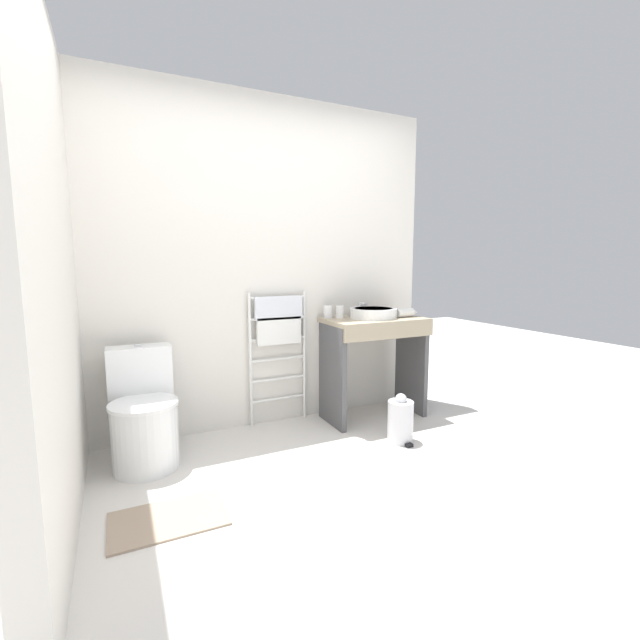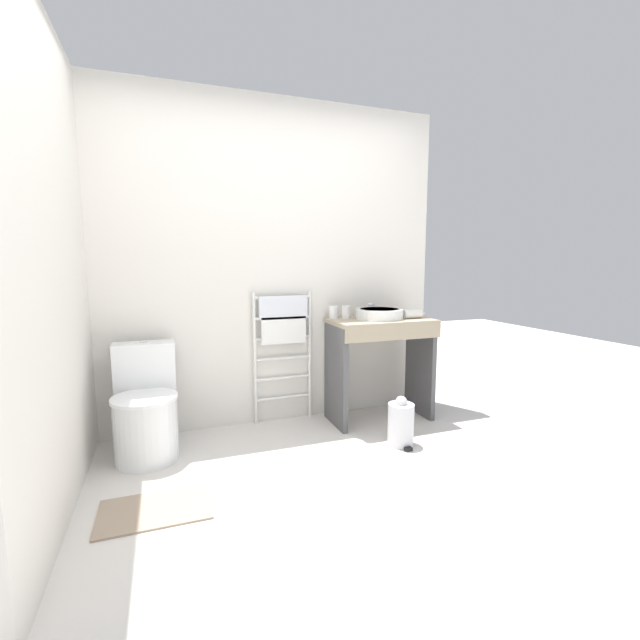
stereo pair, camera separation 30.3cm
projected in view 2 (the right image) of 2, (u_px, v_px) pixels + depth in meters
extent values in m
plane|color=silver|center=(343.00, 520.00, 2.15)|extent=(12.00, 12.00, 0.00)
cube|color=silver|center=(269.00, 264.00, 3.40)|extent=(2.82, 0.12, 2.54)
cube|color=silver|center=(49.00, 266.00, 2.21)|extent=(0.12, 2.18, 2.54)
cylinder|color=white|center=(146.00, 430.00, 2.78)|extent=(0.40, 0.40, 0.41)
cylinder|color=white|center=(144.00, 398.00, 2.75)|extent=(0.41, 0.41, 0.02)
cube|color=white|center=(145.00, 366.00, 2.97)|extent=(0.40, 0.17, 0.33)
cylinder|color=silver|center=(143.00, 342.00, 2.95)|extent=(0.05, 0.05, 0.01)
cylinder|color=white|center=(255.00, 359.00, 3.37)|extent=(0.02, 0.02, 1.06)
cylinder|color=white|center=(310.00, 355.00, 3.52)|extent=(0.02, 0.02, 1.06)
cylinder|color=white|center=(283.00, 397.00, 3.49)|extent=(0.46, 0.02, 0.02)
cylinder|color=white|center=(283.00, 378.00, 3.47)|extent=(0.46, 0.02, 0.02)
cylinder|color=white|center=(283.00, 358.00, 3.45)|extent=(0.46, 0.02, 0.02)
cylinder|color=white|center=(283.00, 338.00, 3.42)|extent=(0.46, 0.02, 0.02)
cylinder|color=white|center=(283.00, 318.00, 3.40)|extent=(0.46, 0.02, 0.02)
cylinder|color=white|center=(282.00, 297.00, 3.38)|extent=(0.46, 0.02, 0.02)
cube|color=silver|center=(283.00, 307.00, 3.37)|extent=(0.39, 0.04, 0.18)
cube|color=white|center=(284.00, 330.00, 3.39)|extent=(0.36, 0.04, 0.21)
cube|color=gray|center=(380.00, 321.00, 3.44)|extent=(0.81, 0.48, 0.03)
cube|color=gray|center=(394.00, 334.00, 3.23)|extent=(0.81, 0.02, 0.10)
cube|color=#4C4C4F|center=(336.00, 376.00, 3.36)|extent=(0.04, 0.41, 0.80)
cube|color=#4C4C4F|center=(420.00, 368.00, 3.62)|extent=(0.04, 0.41, 0.80)
cylinder|color=white|center=(379.00, 314.00, 3.44)|extent=(0.38, 0.38, 0.08)
cylinder|color=silver|center=(379.00, 309.00, 3.44)|extent=(0.31, 0.31, 0.01)
cylinder|color=silver|center=(369.00, 309.00, 3.62)|extent=(0.02, 0.02, 0.11)
cylinder|color=silver|center=(371.00, 305.00, 3.57)|extent=(0.02, 0.09, 0.02)
cylinder|color=white|center=(333.00, 312.00, 3.47)|extent=(0.07, 0.07, 0.10)
cylinder|color=white|center=(345.00, 312.00, 3.47)|extent=(0.06, 0.06, 0.10)
cylinder|color=white|center=(412.00, 314.00, 3.46)|extent=(0.15, 0.07, 0.07)
cone|color=silver|center=(423.00, 313.00, 3.49)|extent=(0.05, 0.06, 0.06)
cube|color=white|center=(403.00, 313.00, 3.53)|extent=(0.04, 0.10, 0.05)
cylinder|color=silver|center=(401.00, 424.00, 3.02)|extent=(0.18, 0.18, 0.30)
sphere|color=silver|center=(401.00, 402.00, 3.00)|extent=(0.08, 0.08, 0.08)
cube|color=black|center=(408.00, 449.00, 2.94)|extent=(0.05, 0.04, 0.02)
cube|color=gray|center=(155.00, 509.00, 2.23)|extent=(0.56, 0.36, 0.01)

